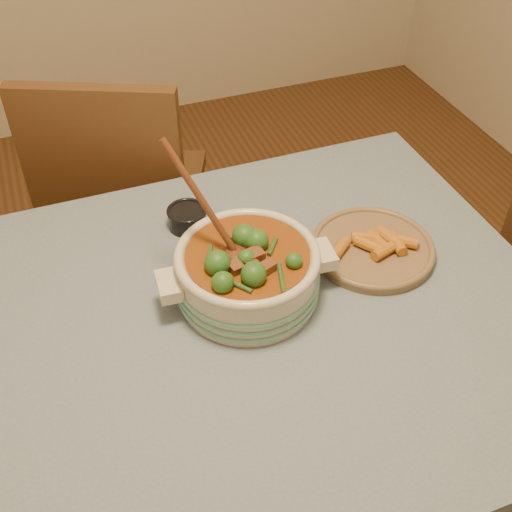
{
  "coord_description": "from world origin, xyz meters",
  "views": [
    {
      "loc": [
        -0.13,
        -0.86,
        1.77
      ],
      "look_at": [
        0.22,
        0.06,
        0.86
      ],
      "focal_mm": 45.0,
      "sensor_mm": 36.0,
      "label": 1
    }
  ],
  "objects": [
    {
      "name": "fried_plate",
      "position": [
        0.52,
        0.09,
        0.78
      ],
      "size": [
        0.33,
        0.33,
        0.05
      ],
      "rotation": [
        0.0,
        0.0,
        0.2
      ],
      "color": "#866A4A",
      "rests_on": "dining_table"
    },
    {
      "name": "chair_far",
      "position": [
        0.04,
        0.81,
        0.55
      ],
      "size": [
        0.6,
        0.6,
        0.98
      ],
      "rotation": [
        0.0,
        0.0,
        2.72
      ],
      "color": "#502F18",
      "rests_on": "floor"
    },
    {
      "name": "stew_casserole",
      "position": [
        0.2,
        0.06,
        0.83
      ],
      "size": [
        0.39,
        0.32,
        0.36
      ],
      "rotation": [
        0.0,
        0.0,
        -0.07
      ],
      "color": "beige",
      "rests_on": "dining_table"
    },
    {
      "name": "condiment_bowl",
      "position": [
        0.14,
        0.34,
        0.79
      ],
      "size": [
        0.11,
        0.11,
        0.05
      ],
      "rotation": [
        0.0,
        0.0,
        0.16
      ],
      "color": "black",
      "rests_on": "dining_table"
    },
    {
      "name": "floor",
      "position": [
        0.0,
        0.0,
        0.0
      ],
      "size": [
        4.5,
        4.5,
        0.0
      ],
      "primitive_type": "plane",
      "color": "#4D2A16",
      "rests_on": "ground"
    },
    {
      "name": "dining_table",
      "position": [
        0.0,
        0.0,
        0.66
      ],
      "size": [
        1.68,
        1.08,
        0.76
      ],
      "color": "brown",
      "rests_on": "floor"
    }
  ]
}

